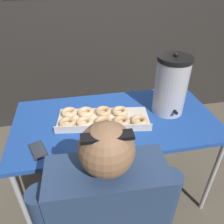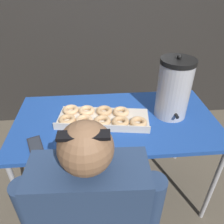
{
  "view_description": "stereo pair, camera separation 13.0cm",
  "coord_description": "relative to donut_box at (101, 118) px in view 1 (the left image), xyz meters",
  "views": [
    {
      "loc": [
        -0.26,
        -1.19,
        1.62
      ],
      "look_at": [
        -0.03,
        0.0,
        0.81
      ],
      "focal_mm": 35.0,
      "sensor_mm": 36.0,
      "label": 1
    },
    {
      "loc": [
        -0.13,
        -1.21,
        1.62
      ],
      "look_at": [
        -0.03,
        0.0,
        0.81
      ],
      "focal_mm": 35.0,
      "sensor_mm": 36.0,
      "label": 2
    }
  ],
  "objects": [
    {
      "name": "donut_box",
      "position": [
        0.0,
        0.0,
        0.0
      ],
      "size": [
        0.64,
        0.35,
        0.05
      ],
      "rotation": [
        0.0,
        0.0,
        -0.15
      ],
      "color": "beige",
      "rests_on": "folding_table"
    },
    {
      "name": "cell_phone",
      "position": [
        -0.4,
        -0.22,
        -0.02
      ],
      "size": [
        0.12,
        0.16,
        0.01
      ],
      "rotation": [
        0.0,
        0.0,
        0.36
      ],
      "color": "black",
      "rests_on": "folding_table"
    },
    {
      "name": "folding_table",
      "position": [
        0.1,
        0.0,
        -0.07
      ],
      "size": [
        1.38,
        0.72,
        0.75
      ],
      "color": "#1E479E",
      "rests_on": "ground"
    },
    {
      "name": "coffee_urn",
      "position": [
        0.49,
        0.04,
        0.18
      ],
      "size": [
        0.22,
        0.25,
        0.43
      ],
      "color": "#B7B7BC",
      "rests_on": "folding_table"
    },
    {
      "name": "back_wall",
      "position": [
        0.1,
        1.17,
        0.52
      ],
      "size": [
        6.0,
        0.11,
        2.57
      ],
      "color": "#282623",
      "rests_on": "ground"
    },
    {
      "name": "ground_plane",
      "position": [
        0.1,
        0.0,
        -0.77
      ],
      "size": [
        12.0,
        12.0,
        0.0
      ],
      "primitive_type": "plane",
      "color": "brown"
    }
  ]
}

